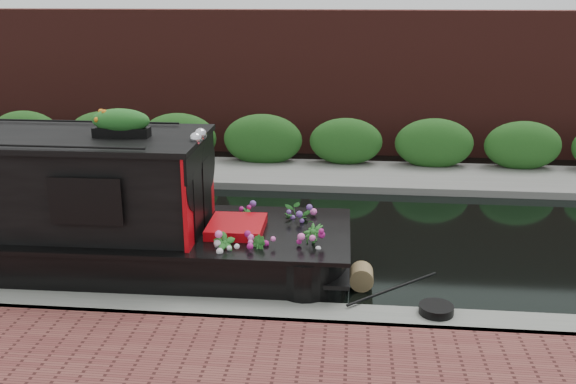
# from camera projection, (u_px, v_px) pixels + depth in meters

# --- Properties ---
(ground) EXTENTS (80.00, 80.00, 0.00)m
(ground) POSITION_uv_depth(u_px,v_px,m) (233.00, 237.00, 12.28)
(ground) COLOR black
(ground) RESTS_ON ground
(near_bank_coping) EXTENTS (40.00, 0.60, 0.50)m
(near_bank_coping) POSITION_uv_depth(u_px,v_px,m) (190.00, 322.00, 9.15)
(near_bank_coping) COLOR slate
(near_bank_coping) RESTS_ON ground
(far_bank_path) EXTENTS (40.00, 2.40, 0.34)m
(far_bank_path) POSITION_uv_depth(u_px,v_px,m) (263.00, 176.00, 16.26)
(far_bank_path) COLOR slate
(far_bank_path) RESTS_ON ground
(far_hedge) EXTENTS (40.00, 1.10, 2.80)m
(far_hedge) POSITION_uv_depth(u_px,v_px,m) (268.00, 167.00, 17.12)
(far_hedge) COLOR #21531B
(far_hedge) RESTS_ON ground
(far_brick_wall) EXTENTS (40.00, 1.00, 8.00)m
(far_brick_wall) POSITION_uv_depth(u_px,v_px,m) (277.00, 149.00, 19.11)
(far_brick_wall) COLOR #491D19
(far_brick_wall) RESTS_ON ground
(rope_fender) EXTENTS (0.37, 0.39, 0.37)m
(rope_fender) POSITION_uv_depth(u_px,v_px,m) (361.00, 276.00, 10.15)
(rope_fender) COLOR olive
(rope_fender) RESTS_ON ground
(coiled_mooring_rope) EXTENTS (0.48, 0.48, 0.12)m
(coiled_mooring_rope) POSITION_uv_depth(u_px,v_px,m) (436.00, 309.00, 8.85)
(coiled_mooring_rope) COLOR black
(coiled_mooring_rope) RESTS_ON near_bank_coping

